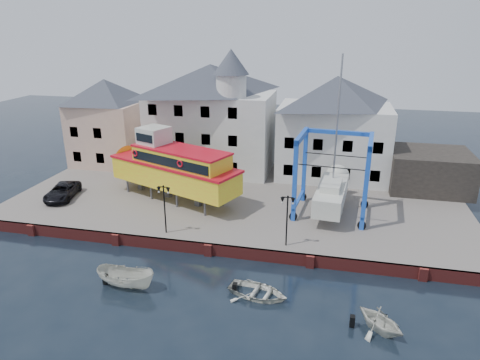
# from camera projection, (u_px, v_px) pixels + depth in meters

# --- Properties ---
(ground) EXTENTS (140.00, 140.00, 0.00)m
(ground) POSITION_uv_depth(u_px,v_px,m) (208.00, 255.00, 34.01)
(ground) COLOR black
(ground) RESTS_ON ground
(hardstanding) EXTENTS (44.00, 22.00, 1.00)m
(hardstanding) POSITION_uv_depth(u_px,v_px,m) (239.00, 198.00, 43.93)
(hardstanding) COLOR slate
(hardstanding) RESTS_ON ground
(quay_wall) EXTENTS (44.00, 0.47, 1.00)m
(quay_wall) POSITION_uv_depth(u_px,v_px,m) (209.00, 249.00, 33.94)
(quay_wall) COLOR maroon
(quay_wall) RESTS_ON ground
(building_pink) EXTENTS (8.00, 7.00, 10.30)m
(building_pink) POSITION_uv_depth(u_px,v_px,m) (108.00, 122.00, 52.15)
(building_pink) COLOR beige
(building_pink) RESTS_ON hardstanding
(building_white_main) EXTENTS (14.00, 8.30, 14.00)m
(building_white_main) POSITION_uv_depth(u_px,v_px,m) (212.00, 116.00, 49.39)
(building_white_main) COLOR white
(building_white_main) RESTS_ON hardstanding
(building_white_right) EXTENTS (12.00, 8.00, 11.20)m
(building_white_right) POSITION_uv_depth(u_px,v_px,m) (334.00, 127.00, 47.34)
(building_white_right) COLOR white
(building_white_right) RESTS_ON hardstanding
(shed_dark) EXTENTS (8.00, 7.00, 4.00)m
(shed_dark) POSITION_uv_depth(u_px,v_px,m) (429.00, 170.00, 44.67)
(shed_dark) COLOR black
(shed_dark) RESTS_ON hardstanding
(lamp_post_left) EXTENTS (1.12, 0.32, 4.20)m
(lamp_post_left) POSITION_uv_depth(u_px,v_px,m) (164.00, 197.00, 34.52)
(lamp_post_left) COLOR black
(lamp_post_left) RESTS_ON hardstanding
(lamp_post_right) EXTENTS (1.12, 0.32, 4.20)m
(lamp_post_right) POSITION_uv_depth(u_px,v_px,m) (287.00, 208.00, 32.45)
(lamp_post_right) COLOR black
(lamp_post_right) RESTS_ON hardstanding
(tour_boat) EXTENTS (16.22, 9.53, 6.95)m
(tour_boat) POSITION_uv_depth(u_px,v_px,m) (167.00, 166.00, 41.86)
(tour_boat) COLOR #59595E
(tour_boat) RESTS_ON hardstanding
(travel_lift) EXTENTS (7.03, 9.51, 14.09)m
(travel_lift) POSITION_uv_depth(u_px,v_px,m) (333.00, 187.00, 39.11)
(travel_lift) COLOR blue
(travel_lift) RESTS_ON hardstanding
(van) EXTENTS (3.35, 5.43, 1.40)m
(van) POSITION_uv_depth(u_px,v_px,m) (62.00, 191.00, 42.50)
(van) COLOR black
(van) RESTS_ON hardstanding
(motorboat_a) EXTENTS (4.43, 1.84, 1.68)m
(motorboat_a) POSITION_uv_depth(u_px,v_px,m) (127.00, 287.00, 29.92)
(motorboat_a) COLOR silver
(motorboat_a) RESTS_ON ground
(motorboat_b) EXTENTS (4.62, 3.72, 0.85)m
(motorboat_b) POSITION_uv_depth(u_px,v_px,m) (258.00, 296.00, 28.91)
(motorboat_b) COLOR silver
(motorboat_b) RESTS_ON ground
(motorboat_c) EXTENTS (4.14, 4.12, 1.65)m
(motorboat_c) POSITION_uv_depth(u_px,v_px,m) (379.00, 330.00, 25.65)
(motorboat_c) COLOR silver
(motorboat_c) RESTS_ON ground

